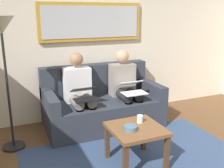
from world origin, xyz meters
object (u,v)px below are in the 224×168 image
at_px(bowl, 130,128).
at_px(couch, 101,104).
at_px(person_left, 125,85).
at_px(person_right, 79,90).
at_px(framed_mirror, 92,22).
at_px(standing_lamp, 2,41).
at_px(coffee_table, 136,133).
at_px(laptop_white, 132,87).
at_px(laptop_black, 84,94).
at_px(cup, 140,119).

bearing_deg(bowl, couch, -96.32).
relative_size(person_left, person_right, 1.00).
distance_m(framed_mirror, person_left, 1.11).
bearing_deg(couch, standing_lamp, 11.43).
bearing_deg(framed_mirror, coffee_table, 88.33).
xyz_separation_m(person_right, standing_lamp, (0.96, 0.20, 0.76)).
relative_size(bowl, person_right, 0.13).
bearing_deg(laptop_white, laptop_black, 0.61).
relative_size(couch, framed_mirror, 1.05).
bearing_deg(cup, framed_mirror, -87.99).
distance_m(framed_mirror, person_right, 1.11).
relative_size(framed_mirror, bowl, 11.29).
relative_size(bowl, standing_lamp, 0.09).
xyz_separation_m(couch, standing_lamp, (1.32, 0.27, 1.06)).
relative_size(coffee_table, laptop_white, 1.50).
relative_size(person_left, standing_lamp, 0.69).
bearing_deg(cup, person_right, -68.31).
bearing_deg(framed_mirror, person_left, 128.62).
xyz_separation_m(coffee_table, person_right, (0.32, -1.15, 0.23)).
distance_m(bowl, standing_lamp, 1.78).
xyz_separation_m(coffee_table, standing_lamp, (1.27, -0.95, 0.99)).
xyz_separation_m(bowl, standing_lamp, (1.18, -0.99, 0.89)).
bearing_deg(coffee_table, laptop_black, -70.75).
bearing_deg(standing_lamp, person_right, -168.24).
xyz_separation_m(cup, person_left, (-0.31, -1.05, 0.11)).
bearing_deg(cup, standing_lamp, -31.82).
relative_size(cup, standing_lamp, 0.05).
height_order(couch, person_left, person_left).
distance_m(framed_mirror, laptop_black, 1.21).
distance_m(coffee_table, standing_lamp, 1.87).
xyz_separation_m(framed_mirror, person_right, (0.37, 0.46, -0.94)).
bearing_deg(bowl, framed_mirror, -94.83).
bearing_deg(person_right, coffee_table, 105.48).
bearing_deg(laptop_white, person_left, -90.00).
height_order(framed_mirror, bowl, framed_mirror).
xyz_separation_m(cup, standing_lamp, (1.37, -0.85, 0.87)).
xyz_separation_m(framed_mirror, person_left, (-0.37, 0.46, -0.94)).
distance_m(laptop_white, standing_lamp, 1.84).
relative_size(couch, person_left, 1.53).
relative_size(framed_mirror, person_left, 1.46).
bearing_deg(coffee_table, framed_mirror, -91.67).
distance_m(coffee_table, person_left, 1.24).
xyz_separation_m(cup, laptop_white, (-0.31, -0.82, 0.13)).
distance_m(couch, person_right, 0.47).
bearing_deg(laptop_black, standing_lamp, -2.30).
bearing_deg(coffee_table, cup, -135.46).
xyz_separation_m(cup, laptop_black, (0.42, -0.81, 0.12)).
distance_m(person_right, standing_lamp, 1.24).
bearing_deg(laptop_white, coffee_table, 65.87).
relative_size(laptop_white, person_right, 0.34).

